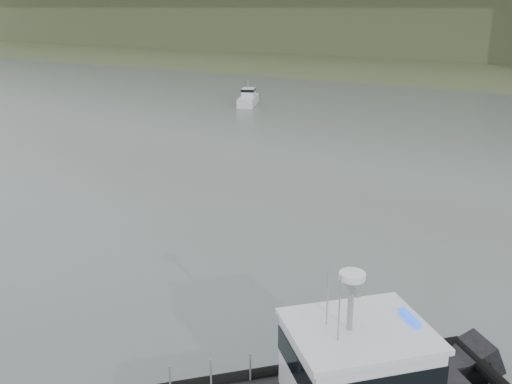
# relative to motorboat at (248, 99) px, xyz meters

# --- Properties ---
(ground) EXTENTS (400.00, 400.00, 0.00)m
(ground) POSITION_rel_motorboat_xyz_m (23.76, -43.68, -0.79)
(ground) COLOR #485550
(ground) RESTS_ON ground
(motorboat) EXTENTS (4.08, 6.06, 3.17)m
(motorboat) POSITION_rel_motorboat_xyz_m (0.00, 0.00, 0.00)
(motorboat) COLOR silver
(motorboat) RESTS_ON ground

